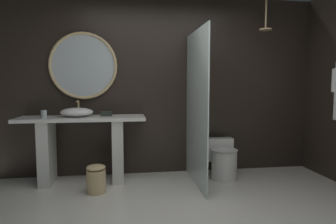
{
  "coord_description": "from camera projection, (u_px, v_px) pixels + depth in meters",
  "views": [
    {
      "loc": [
        -0.54,
        -2.54,
        1.34
      ],
      "look_at": [
        -0.04,
        0.94,
        1.0
      ],
      "focal_mm": 31.93,
      "sensor_mm": 36.0,
      "label": 1
    }
  ],
  "objects": [
    {
      "name": "back_wall_panel",
      "position": [
        161.0,
        86.0,
        4.46
      ],
      "size": [
        4.8,
        0.1,
        2.6
      ],
      "primitive_type": "cube",
      "color": "black",
      "rests_on": "ground_plane"
    },
    {
      "name": "vanity_counter",
      "position": [
        83.0,
        143.0,
        4.04
      ],
      "size": [
        1.67,
        0.54,
        0.89
      ],
      "color": "silver",
      "rests_on": "ground_plane"
    },
    {
      "name": "vessel_sink",
      "position": [
        77.0,
        112.0,
        4.01
      ],
      "size": [
        0.43,
        0.35,
        0.21
      ],
      "color": "white",
      "rests_on": "vanity_counter"
    },
    {
      "name": "tumbler_cup",
      "position": [
        44.0,
        114.0,
        3.88
      ],
      "size": [
        0.07,
        0.07,
        0.1
      ],
      "primitive_type": "cylinder",
      "color": "silver",
      "rests_on": "vanity_counter"
    },
    {
      "name": "tissue_box",
      "position": [
        106.0,
        114.0,
        4.09
      ],
      "size": [
        0.15,
        0.1,
        0.06
      ],
      "primitive_type": "cube",
      "color": "#282D28",
      "rests_on": "vanity_counter"
    },
    {
      "name": "round_wall_mirror",
      "position": [
        83.0,
        66.0,
        4.18
      ],
      "size": [
        0.94,
        0.04,
        0.94
      ],
      "color": "#D6B77F"
    },
    {
      "name": "shower_glass_panel",
      "position": [
        196.0,
        108.0,
        3.92
      ],
      "size": [
        0.02,
        1.16,
        2.02
      ],
      "primitive_type": "cube",
      "color": "silver",
      "rests_on": "ground_plane"
    },
    {
      "name": "rain_shower_head",
      "position": [
        266.0,
        25.0,
        4.21
      ],
      "size": [
        0.17,
        0.17,
        0.41
      ],
      "color": "#D6B77F"
    },
    {
      "name": "toilet",
      "position": [
        223.0,
        160.0,
        4.23
      ],
      "size": [
        0.41,
        0.53,
        0.54
      ],
      "color": "white",
      "rests_on": "ground_plane"
    },
    {
      "name": "waste_bin",
      "position": [
        96.0,
        179.0,
        3.66
      ],
      "size": [
        0.24,
        0.24,
        0.35
      ],
      "color": "#D6B77F",
      "rests_on": "ground_plane"
    }
  ]
}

